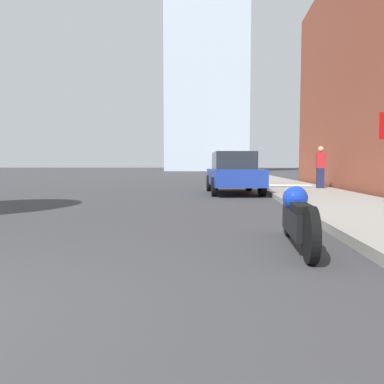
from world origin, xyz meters
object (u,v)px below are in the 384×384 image
motorcycle (297,217)px  parked_car_white (224,167)px  parked_car_red (228,168)px  parked_car_yellow (227,167)px  parked_car_green (230,169)px  parked_car_blue (233,173)px  pedestrian (321,167)px

motorcycle → parked_car_white: bearing=92.6°
parked_car_red → parked_car_yellow: (0.07, 10.61, 0.05)m
motorcycle → parked_car_yellow: bearing=92.4°
parked_car_green → motorcycle: bearing=-93.0°
parked_car_blue → parked_car_green: size_ratio=1.09×
motorcycle → parked_car_blue: 9.49m
parked_car_blue → parked_car_yellow: bearing=83.8°
parked_car_blue → parked_car_white: bearing=84.3°
parked_car_blue → parked_car_white: size_ratio=1.03×
motorcycle → parked_car_green: bearing=93.1°
parked_car_blue → parked_car_green: (0.14, 13.10, 0.05)m
motorcycle → parked_car_green: 22.57m
motorcycle → parked_car_blue: size_ratio=0.51×
parked_car_green → pedestrian: pedestrian is taller
parked_car_yellow → pedestrian: 34.77m
parked_car_blue → parked_car_yellow: size_ratio=0.99×
pedestrian → parked_car_blue: bearing=-159.6°
parked_car_blue → parked_car_yellow: (0.26, 35.95, 0.05)m
parked_car_blue → pedestrian: 3.88m
parked_car_yellow → parked_car_white: parked_car_yellow is taller
parked_car_blue → parked_car_red: bearing=83.8°
motorcycle → pedestrian: 11.26m
motorcycle → parked_car_white: (-0.61, 58.02, 0.43)m
parked_car_white → parked_car_yellow: bearing=-82.7°
motorcycle → parked_car_red: 34.81m
parked_car_yellow → motorcycle: bearing=-95.4°
parked_car_red → parked_car_white: parked_car_white is taller
parked_car_green → parked_car_white: (-0.20, 35.46, -0.03)m
parked_car_red → pedestrian: (3.44, -23.99, 0.23)m
parked_car_green → parked_car_red: 12.24m
parked_car_blue → parked_car_white: parked_car_white is taller
parked_car_blue → parked_car_red: same height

